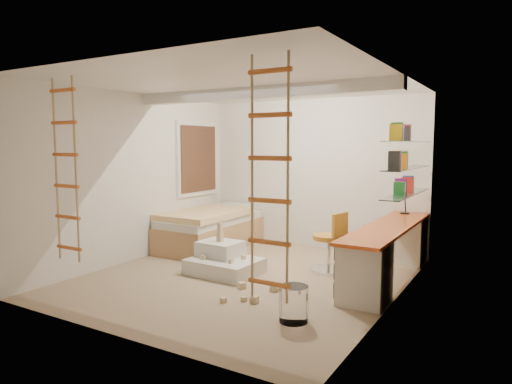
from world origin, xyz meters
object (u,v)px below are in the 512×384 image
Objects in this scene: play_platform at (223,261)px; desk at (388,251)px; bed at (211,229)px; swivel_chair at (330,250)px.

desk is at bearing 21.44° from play_platform.
bed is at bearing 173.51° from desk.
desk is 3.22m from bed.
bed is at bearing 132.72° from play_platform.
bed reaches higher than play_platform.
bed is 2.03× the size of play_platform.
swivel_chair is 1.52m from play_platform.
swivel_chair reaches higher than bed.
play_platform is at bearing -158.56° from desk.
desk reaches higher than play_platform.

